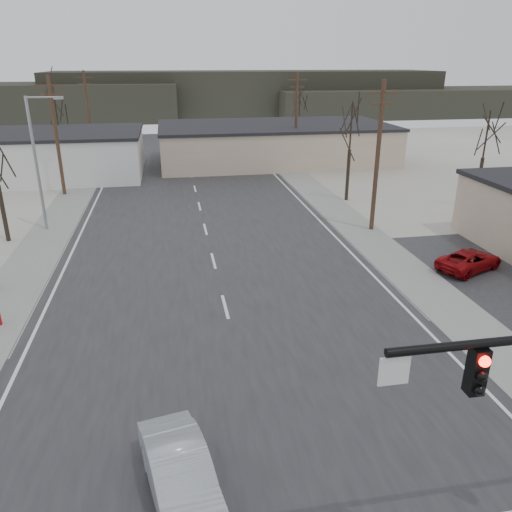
{
  "coord_description": "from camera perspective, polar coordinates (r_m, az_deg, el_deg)",
  "views": [
    {
      "loc": [
        -2.25,
        -13.41,
        11.13
      ],
      "look_at": [
        1.5,
        7.93,
        2.6
      ],
      "focal_mm": 35.0,
      "sensor_mm": 36.0,
      "label": 1
    }
  ],
  "objects": [
    {
      "name": "tree_left_far",
      "position": [
        60.75,
        -21.92,
        15.45
      ],
      "size": [
        3.96,
        3.96,
        8.82
      ],
      "color": "#2D241B",
      "rests_on": "ground"
    },
    {
      "name": "car_far_a",
      "position": [
        65.03,
        -3.6,
        12.38
      ],
      "size": [
        2.8,
        5.86,
        1.65
      ],
      "primitive_type": "imported",
      "rotation": [
        0.0,
        0.0,
        3.05
      ],
      "color": "black",
      "rests_on": "main_road"
    },
    {
      "name": "streetlight_main",
      "position": [
        36.92,
        -23.61,
        10.32
      ],
      "size": [
        2.4,
        0.25,
        9.0
      ],
      "color": "gray",
      "rests_on": "ground"
    },
    {
      "name": "ground",
      "position": [
        17.57,
        -0.35,
        -17.81
      ],
      "size": [
        140.0,
        140.0,
        0.0
      ],
      "primitive_type": "plane",
      "color": "silver",
      "rests_on": "ground"
    },
    {
      "name": "tree_right_mid",
      "position": [
        42.4,
        10.8,
        14.09
      ],
      "size": [
        3.74,
        3.74,
        8.33
      ],
      "color": "#2D241B",
      "rests_on": "ground"
    },
    {
      "name": "upole_left_c",
      "position": [
        46.71,
        -21.87,
        12.75
      ],
      "size": [
        2.2,
        0.3,
        10.0
      ],
      "color": "#4F3724",
      "rests_on": "ground"
    },
    {
      "name": "car_far_b",
      "position": [
        61.53,
        -13.87,
        11.26
      ],
      "size": [
        1.91,
        4.64,
        1.57
      ],
      "primitive_type": "imported",
      "rotation": [
        0.0,
        0.0,
        -0.01
      ],
      "color": "black",
      "rests_on": "main_road"
    },
    {
      "name": "cross_road",
      "position": [
        17.56,
        -0.35,
        -17.76
      ],
      "size": [
        90.0,
        10.0,
        0.04
      ],
      "primitive_type": "cube",
      "color": "#252528",
      "rests_on": "ground"
    },
    {
      "name": "upole_right_a",
      "position": [
        34.79,
        13.74,
        11.13
      ],
      "size": [
        2.2,
        0.3,
        10.0
      ],
      "color": "#4F3724",
      "rests_on": "ground"
    },
    {
      "name": "upole_right_b",
      "position": [
        55.46,
        4.61,
        15.32
      ],
      "size": [
        2.2,
        0.3,
        10.0
      ],
      "color": "#4F3724",
      "rests_on": "ground"
    },
    {
      "name": "tree_lot",
      "position": [
        43.27,
        24.82,
        12.21
      ],
      "size": [
        3.52,
        3.52,
        7.84
      ],
      "color": "#2D241B",
      "rests_on": "ground"
    },
    {
      "name": "tree_right_far",
      "position": [
        67.87,
        5.0,
        16.73
      ],
      "size": [
        3.52,
        3.52,
        7.84
      ],
      "color": "#2D241B",
      "rests_on": "ground"
    },
    {
      "name": "hill_right",
      "position": [
        116.16,
        17.53,
        16.43
      ],
      "size": [
        60.0,
        18.0,
        5.5
      ],
      "primitive_type": "cube",
      "color": "#333026",
      "rests_on": "ground"
    },
    {
      "name": "sidewalk_left",
      "position": [
        36.18,
        -22.79,
        1.9
      ],
      "size": [
        3.0,
        90.0,
        0.06
      ],
      "primitive_type": "cube",
      "color": "gray",
      "rests_on": "ground"
    },
    {
      "name": "building_left_far",
      "position": [
        55.86,
        -24.51,
        10.47
      ],
      "size": [
        22.3,
        12.3,
        4.5
      ],
      "color": "silver",
      "rests_on": "ground"
    },
    {
      "name": "hill_center",
      "position": [
        110.96,
        -1.06,
        18.07
      ],
      "size": [
        80.0,
        18.0,
        9.0
      ],
      "primitive_type": "cube",
      "color": "#333026",
      "rests_on": "ground"
    },
    {
      "name": "sidewalk_right",
      "position": [
        37.48,
        10.59,
        3.9
      ],
      "size": [
        3.0,
        90.0,
        0.06
      ],
      "primitive_type": "cube",
      "color": "gray",
      "rests_on": "ground"
    },
    {
      "name": "car_parked_red",
      "position": [
        30.57,
        23.22,
        -0.45
      ],
      "size": [
        4.59,
        3.43,
        1.16
      ],
      "primitive_type": "imported",
      "rotation": [
        0.0,
        0.0,
        1.98
      ],
      "color": "maroon",
      "rests_on": "parking_lot"
    },
    {
      "name": "sedan_crossing",
      "position": [
        14.68,
        -8.59,
        -23.63
      ],
      "size": [
        2.47,
        4.73,
        1.48
      ],
      "primitive_type": "imported",
      "rotation": [
        0.0,
        0.0,
        0.21
      ],
      "color": "#A3A7AD",
      "rests_on": "main_road"
    },
    {
      "name": "upole_left_d",
      "position": [
        66.32,
        -18.63,
        15.33
      ],
      "size": [
        2.2,
        0.3,
        10.0
      ],
      "color": "#4F3724",
      "rests_on": "ground"
    },
    {
      "name": "building_right_far",
      "position": [
        59.38,
        2.1,
        12.79
      ],
      "size": [
        26.3,
        14.3,
        4.3
      ],
      "color": "#C2AB94",
      "rests_on": "ground"
    },
    {
      "name": "main_road",
      "position": [
        30.59,
        -5.07,
        0.12
      ],
      "size": [
        18.0,
        110.0,
        0.05
      ],
      "primitive_type": "cube",
      "color": "#252528",
      "rests_on": "ground"
    }
  ]
}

